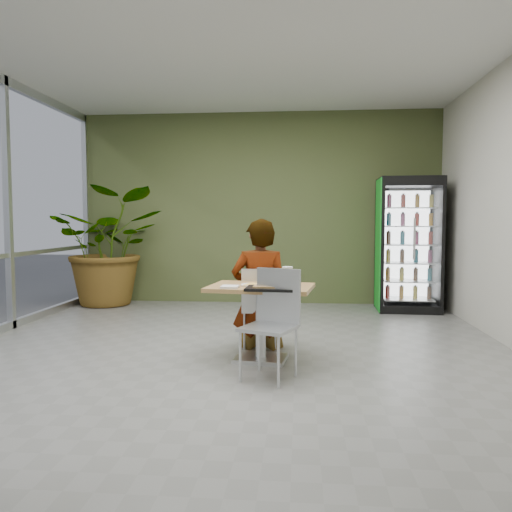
{
  "coord_description": "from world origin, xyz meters",
  "views": [
    {
      "loc": [
        0.71,
        -4.9,
        1.38
      ],
      "look_at": [
        0.23,
        0.57,
        1.0
      ],
      "focal_mm": 35.0,
      "sensor_mm": 36.0,
      "label": 1
    }
  ],
  "objects_px": {
    "dining_table": "(261,307)",
    "potted_plant": "(110,246)",
    "beverage_fridge": "(408,245)",
    "seated_woman": "(260,297)",
    "soda_cup": "(287,276)",
    "cafeteria_tray": "(270,288)",
    "chair_near": "(274,314)",
    "chair_far": "(260,302)"
  },
  "relations": [
    {
      "from": "dining_table",
      "to": "potted_plant",
      "type": "distance_m",
      "value": 4.18
    },
    {
      "from": "dining_table",
      "to": "potted_plant",
      "type": "relative_size",
      "value": 0.56
    },
    {
      "from": "dining_table",
      "to": "beverage_fridge",
      "type": "relative_size",
      "value": 0.53
    },
    {
      "from": "seated_woman",
      "to": "soda_cup",
      "type": "bearing_deg",
      "value": 120.88
    },
    {
      "from": "dining_table",
      "to": "potted_plant",
      "type": "height_order",
      "value": "potted_plant"
    },
    {
      "from": "cafeteria_tray",
      "to": "beverage_fridge",
      "type": "height_order",
      "value": "beverage_fridge"
    },
    {
      "from": "seated_woman",
      "to": "beverage_fridge",
      "type": "relative_size",
      "value": 0.83
    },
    {
      "from": "chair_near",
      "to": "beverage_fridge",
      "type": "distance_m",
      "value": 3.97
    },
    {
      "from": "chair_far",
      "to": "soda_cup",
      "type": "xyz_separation_m",
      "value": [
        0.31,
        -0.42,
        0.32
      ]
    },
    {
      "from": "potted_plant",
      "to": "beverage_fridge",
      "type": "bearing_deg",
      "value": -1.91
    },
    {
      "from": "chair_near",
      "to": "cafeteria_tray",
      "type": "bearing_deg",
      "value": 125.06
    },
    {
      "from": "beverage_fridge",
      "to": "dining_table",
      "type": "bearing_deg",
      "value": -122.44
    },
    {
      "from": "chair_near",
      "to": "potted_plant",
      "type": "height_order",
      "value": "potted_plant"
    },
    {
      "from": "soda_cup",
      "to": "potted_plant",
      "type": "relative_size",
      "value": 0.1
    },
    {
      "from": "seated_woman",
      "to": "potted_plant",
      "type": "relative_size",
      "value": 0.88
    },
    {
      "from": "chair_near",
      "to": "cafeteria_tray",
      "type": "relative_size",
      "value": 2.17
    },
    {
      "from": "seated_woman",
      "to": "potted_plant",
      "type": "xyz_separation_m",
      "value": [
        -2.7,
        2.63,
        0.41
      ]
    },
    {
      "from": "soda_cup",
      "to": "cafeteria_tray",
      "type": "relative_size",
      "value": 0.42
    },
    {
      "from": "chair_near",
      "to": "soda_cup",
      "type": "height_order",
      "value": "chair_near"
    },
    {
      "from": "dining_table",
      "to": "seated_woman",
      "type": "bearing_deg",
      "value": 95.49
    },
    {
      "from": "dining_table",
      "to": "chair_near",
      "type": "bearing_deg",
      "value": -72.9
    },
    {
      "from": "chair_far",
      "to": "chair_near",
      "type": "relative_size",
      "value": 0.92
    },
    {
      "from": "chair_far",
      "to": "soda_cup",
      "type": "bearing_deg",
      "value": 123.04
    },
    {
      "from": "seated_woman",
      "to": "potted_plant",
      "type": "bearing_deg",
      "value": -47.08
    },
    {
      "from": "chair_far",
      "to": "seated_woman",
      "type": "xyz_separation_m",
      "value": [
        -0.0,
        0.04,
        0.04
      ]
    },
    {
      "from": "chair_near",
      "to": "potted_plant",
      "type": "relative_size",
      "value": 0.5
    },
    {
      "from": "soda_cup",
      "to": "seated_woman",
      "type": "bearing_deg",
      "value": 123.76
    },
    {
      "from": "chair_near",
      "to": "chair_far",
      "type": "bearing_deg",
      "value": 124.32
    },
    {
      "from": "soda_cup",
      "to": "potted_plant",
      "type": "distance_m",
      "value": 4.32
    },
    {
      "from": "chair_far",
      "to": "beverage_fridge",
      "type": "bearing_deg",
      "value": -132.68
    },
    {
      "from": "dining_table",
      "to": "soda_cup",
      "type": "relative_size",
      "value": 5.85
    },
    {
      "from": "beverage_fridge",
      "to": "chair_near",
      "type": "bearing_deg",
      "value": -116.49
    },
    {
      "from": "chair_near",
      "to": "seated_woman",
      "type": "height_order",
      "value": "seated_woman"
    },
    {
      "from": "cafeteria_tray",
      "to": "dining_table",
      "type": "bearing_deg",
      "value": 110.01
    },
    {
      "from": "seated_woman",
      "to": "soda_cup",
      "type": "distance_m",
      "value": 0.63
    },
    {
      "from": "dining_table",
      "to": "chair_near",
      "type": "xyz_separation_m",
      "value": [
        0.15,
        -0.5,
        0.03
      ]
    },
    {
      "from": "chair_far",
      "to": "beverage_fridge",
      "type": "relative_size",
      "value": 0.43
    },
    {
      "from": "cafeteria_tray",
      "to": "beverage_fridge",
      "type": "xyz_separation_m",
      "value": [
        1.94,
        3.27,
        0.26
      ]
    },
    {
      "from": "dining_table",
      "to": "chair_far",
      "type": "distance_m",
      "value": 0.46
    },
    {
      "from": "chair_far",
      "to": "cafeteria_tray",
      "type": "xyz_separation_m",
      "value": [
        0.15,
        -0.76,
        0.25
      ]
    },
    {
      "from": "dining_table",
      "to": "chair_far",
      "type": "bearing_deg",
      "value": 95.41
    },
    {
      "from": "potted_plant",
      "to": "chair_near",
      "type": "bearing_deg",
      "value": -51.3
    }
  ]
}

